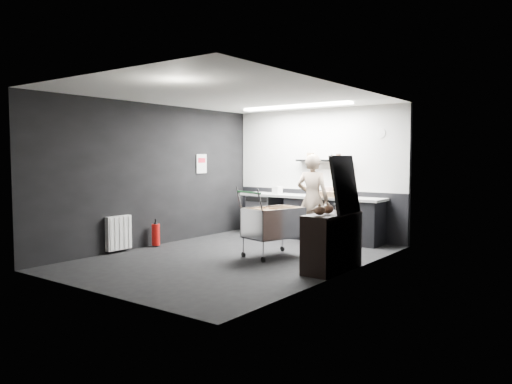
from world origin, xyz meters
The scene contains 22 objects.
floor centered at (0.00, 0.00, 0.00)m, with size 5.50×5.50×0.00m, color black.
ceiling centered at (0.00, 0.00, 2.70)m, with size 5.50×5.50×0.00m, color white.
wall_back centered at (0.00, 2.75, 1.35)m, with size 5.50×5.50×0.00m, color black.
wall_front centered at (0.00, -2.75, 1.35)m, with size 5.50×5.50×0.00m, color black.
wall_left centered at (-2.00, 0.00, 1.35)m, with size 5.50×5.50×0.00m, color black.
wall_right centered at (2.00, 0.00, 1.35)m, with size 5.50×5.50×0.00m, color black.
kitchen_wall_panel centered at (0.00, 2.73, 1.85)m, with size 3.95×0.02×1.70m, color silver.
dado_panel centered at (0.00, 2.73, 0.50)m, with size 3.95×0.02×1.00m, color black.
floating_shelf centered at (0.20, 2.62, 1.62)m, with size 1.20×0.22×0.04m, color black.
wall_clock centered at (1.40, 2.72, 2.15)m, with size 0.20×0.20×0.03m, color silver.
poster centered at (-1.98, 1.30, 1.55)m, with size 0.02×0.30×0.40m, color silver.
poster_red_band centered at (-1.98, 1.30, 1.62)m, with size 0.01×0.22×0.10m, color red.
radiator centered at (-1.94, -0.90, 0.35)m, with size 0.10×0.50×0.60m, color silver.
ceiling_strip centered at (0.00, 1.85, 2.67)m, with size 2.40×0.20×0.04m, color white.
prep_counter centered at (0.14, 2.42, 0.46)m, with size 3.20×0.61×0.90m.
person centered at (0.34, 1.97, 0.88)m, with size 0.64×0.42×1.75m, color beige.
shopping_cart centered at (0.46, 0.44, 0.54)m, with size 0.87×1.18×1.13m.
sideboard centered at (1.78, 0.13, 0.55)m, with size 0.49×1.14×1.71m.
fire_extinguisher centered at (-1.85, -0.11, 0.24)m, with size 0.15×0.15×0.50m.
cardboard_box centered at (0.58, 2.37, 0.95)m, with size 0.55×0.42×0.11m, color #A27E56.
pink_tub centered at (0.45, 2.42, 1.00)m, with size 0.19×0.19×0.19m, color #F5D4D4.
white_container centered at (-0.77, 2.37, 0.98)m, with size 0.19×0.14×0.17m, color silver.
Camera 1 is at (5.24, -6.46, 1.69)m, focal length 35.00 mm.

